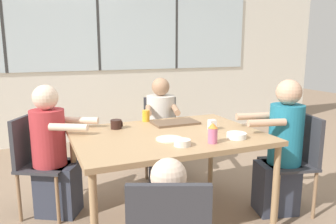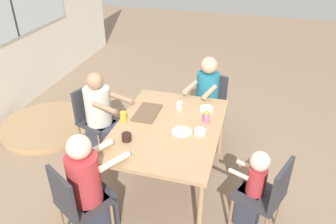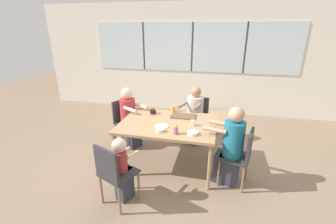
{
  "view_description": "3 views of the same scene",
  "coord_description": "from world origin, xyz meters",
  "views": [
    {
      "loc": [
        -1.0,
        -2.38,
        1.46
      ],
      "look_at": [
        0.0,
        0.0,
        0.95
      ],
      "focal_mm": 35.0,
      "sensor_mm": 36.0,
      "label": 1
    },
    {
      "loc": [
        -2.78,
        -0.78,
        2.67
      ],
      "look_at": [
        0.0,
        0.0,
        0.95
      ],
      "focal_mm": 35.0,
      "sensor_mm": 36.0,
      "label": 2
    },
    {
      "loc": [
        0.74,
        -3.19,
        2.18
      ],
      "look_at": [
        0.0,
        0.0,
        0.95
      ],
      "focal_mm": 24.0,
      "sensor_mm": 36.0,
      "label": 3
    }
  ],
  "objects": [
    {
      "name": "bowl_cereal",
      "position": [
        0.44,
        -0.33,
        0.79
      ],
      "size": [
        0.15,
        0.15,
        0.04
      ],
      "color": "white",
      "rests_on": "dining_table"
    },
    {
      "name": "ground_plane",
      "position": [
        0.0,
        0.0,
        0.0
      ],
      "size": [
        16.0,
        16.0,
        0.0
      ],
      "primitive_type": "plane",
      "color": "#8C725B"
    },
    {
      "name": "food_tray_dark",
      "position": [
        0.2,
        0.3,
        0.78
      ],
      "size": [
        0.41,
        0.24,
        0.02
      ],
      "color": "brown",
      "rests_on": "dining_table"
    },
    {
      "name": "person_man_blue_shirt",
      "position": [
        -0.87,
        0.49,
        0.53
      ],
      "size": [
        0.59,
        0.51,
        1.15
      ],
      "rotation": [
        0.0,
        0.0,
        -2.09
      ],
      "color": "#333847",
      "rests_on": "ground_plane"
    },
    {
      "name": "bowl_white_shallow",
      "position": [
        -0.04,
        -0.35,
        0.79
      ],
      "size": [
        0.12,
        0.12,
        0.05
      ],
      "color": "silver",
      "rests_on": "dining_table"
    },
    {
      "name": "folded_table_stack",
      "position": [
        0.61,
        1.99,
        0.04
      ],
      "size": [
        1.32,
        1.32,
        0.09
      ],
      "color": "tan",
      "rests_on": "ground_plane"
    },
    {
      "name": "chair_for_woman_green_shirt",
      "position": [
        1.13,
        -0.28,
        0.52
      ],
      "size": [
        0.48,
        0.48,
        0.88
      ],
      "rotation": [
        0.0,
        0.0,
        1.33
      ],
      "color": "#333338",
      "rests_on": "ground_plane"
    },
    {
      "name": "person_man_teal_shirt",
      "position": [
        0.31,
        0.95,
        0.51
      ],
      "size": [
        0.48,
        0.64,
        1.13
      ],
      "rotation": [
        0.0,
        0.0,
        -3.46
      ],
      "color": "#333847",
      "rests_on": "ground_plane"
    },
    {
      "name": "chair_for_man_blue_shirt",
      "position": [
        -1.01,
        0.57,
        0.52
      ],
      "size": [
        0.55,
        0.55,
        0.88
      ],
      "rotation": [
        0.0,
        0.0,
        -2.09
      ],
      "color": "#333338",
      "rests_on": "ground_plane"
    },
    {
      "name": "milk_carton_small",
      "position": [
        0.4,
        -0.03,
        0.81
      ],
      "size": [
        0.06,
        0.06,
        0.09
      ],
      "color": "silver",
      "rests_on": "dining_table"
    },
    {
      "name": "coffee_mug",
      "position": [
        -0.35,
        0.33,
        0.81
      ],
      "size": [
        0.1,
        0.1,
        0.08
      ],
      "color": "black",
      "rests_on": "dining_table"
    },
    {
      "name": "person_toddler",
      "position": [
        -0.39,
        -0.93,
        0.46
      ],
      "size": [
        0.28,
        0.36,
        0.92
      ],
      "rotation": [
        0.0,
        0.0,
        -0.39
      ],
      "color": "#333847",
      "rests_on": "ground_plane"
    },
    {
      "name": "chair_for_toddler",
      "position": [
        -0.45,
        -1.08,
        0.52
      ],
      "size": [
        0.52,
        0.52,
        0.88
      ],
      "rotation": [
        0.0,
        0.0,
        -0.39
      ],
      "color": "#333338",
      "rests_on": "ground_plane"
    },
    {
      "name": "chair_for_man_teal_shirt",
      "position": [
        0.36,
        1.11,
        0.52
      ],
      "size": [
        0.5,
        0.5,
        0.88
      ],
      "rotation": [
        0.0,
        0.0,
        -3.46
      ],
      "color": "#333338",
      "rests_on": "ground_plane"
    },
    {
      "name": "plate_tortillas",
      "position": [
        -0.06,
        -0.16,
        0.77
      ],
      "size": [
        0.21,
        0.21,
        0.01
      ],
      "color": "beige",
      "rests_on": "dining_table"
    },
    {
      "name": "sippy_cup",
      "position": [
        0.2,
        -0.37,
        0.84
      ],
      "size": [
        0.07,
        0.07,
        0.15
      ],
      "color": "#CC668C",
      "rests_on": "dining_table"
    },
    {
      "name": "juice_glass",
      "position": [
        -0.02,
        0.5,
        0.82
      ],
      "size": [
        0.07,
        0.07,
        0.11
      ],
      "color": "gold",
      "rests_on": "dining_table"
    },
    {
      "name": "wall_back_with_windows",
      "position": [
        0.0,
        2.78,
        1.43
      ],
      "size": [
        8.4,
        0.08,
        2.8
      ],
      "color": "white",
      "rests_on": "ground_plane"
    },
    {
      "name": "dining_table",
      "position": [
        0.0,
        0.0,
        0.71
      ],
      "size": [
        1.51,
        1.1,
        0.77
      ],
      "color": "tan",
      "rests_on": "ground_plane"
    },
    {
      "name": "person_woman_green_shirt",
      "position": [
        0.97,
        -0.24,
        0.55
      ],
      "size": [
        0.57,
        0.4,
        1.19
      ],
      "rotation": [
        0.0,
        0.0,
        1.33
      ],
      "color": "#333847",
      "rests_on": "ground_plane"
    }
  ]
}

